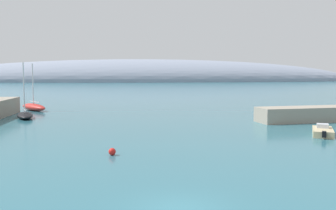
% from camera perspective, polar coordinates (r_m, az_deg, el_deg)
% --- Properties ---
extents(water, '(600.00, 600.00, 0.00)m').
position_cam_1_polar(water, '(17.37, 1.65, -15.90)').
color(water, '#2D6675').
rests_on(water, ground).
extents(distant_ridge, '(283.50, 61.84, 28.05)m').
position_cam_1_polar(distant_ridge, '(239.49, -3.94, 3.69)').
color(distant_ridge, gray).
rests_on(distant_ridge, ground).
extents(sailboat_black_near_shore, '(3.75, 6.23, 7.49)m').
position_cam_1_polar(sailboat_black_near_shore, '(53.06, -21.20, -1.43)').
color(sailboat_black_near_shore, black).
rests_on(sailboat_black_near_shore, water).
extents(sailboat_red_outer_mooring, '(6.11, 7.30, 7.51)m').
position_cam_1_polar(sailboat_red_outer_mooring, '(63.31, -20.00, -0.26)').
color(sailboat_red_outer_mooring, red).
rests_on(sailboat_red_outer_mooring, water).
extents(motorboat_sand_foreground, '(3.55, 4.82, 1.03)m').
position_cam_1_polar(motorboat_sand_foreground, '(39.55, 22.74, -3.77)').
color(motorboat_sand_foreground, '#C6B284').
rests_on(motorboat_sand_foreground, water).
extents(mooring_buoy_red, '(0.55, 0.55, 0.55)m').
position_cam_1_polar(mooring_buoy_red, '(28.16, -8.60, -7.12)').
color(mooring_buoy_red, red).
rests_on(mooring_buoy_red, water).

